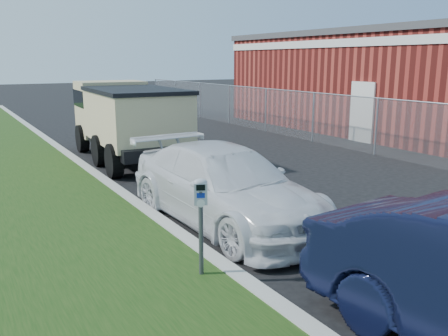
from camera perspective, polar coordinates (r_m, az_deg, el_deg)
ground at (r=9.10m, az=10.93°, el=-6.36°), size 120.00×120.00×0.00m
chainlink_fence at (r=17.90m, az=10.73°, el=7.18°), size 0.06×30.06×30.00m
brick_building at (r=22.87m, az=20.67°, el=9.93°), size 9.20×14.20×4.17m
parking_meter at (r=6.23m, az=-2.83°, el=-4.57°), size 0.22×0.19×1.33m
white_wagon at (r=8.73m, az=0.07°, el=-2.11°), size 2.22×4.94×1.40m
dump_truck at (r=14.79m, az=-11.69°, el=6.08°), size 2.62×5.95×2.28m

